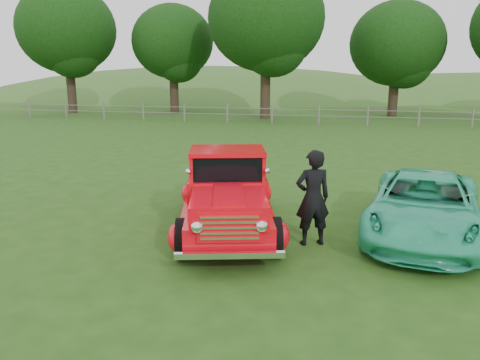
% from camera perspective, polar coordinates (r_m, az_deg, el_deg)
% --- Properties ---
extents(ground, '(140.00, 140.00, 0.00)m').
position_cam_1_polar(ground, '(8.99, -0.12, -8.64)').
color(ground, '#234913').
rests_on(ground, ground).
extents(distant_hills, '(116.00, 60.00, 18.00)m').
position_cam_1_polar(distant_hills, '(68.31, 8.10, 6.42)').
color(distant_hills, '#355B21').
rests_on(distant_hills, ground).
extents(fence_line, '(48.00, 0.12, 1.20)m').
position_cam_1_polar(fence_line, '(30.30, 9.59, 7.82)').
color(fence_line, '#6D645C').
rests_on(fence_line, ground).
extents(tree_far_west, '(7.60, 7.60, 9.93)m').
position_cam_1_polar(tree_far_west, '(40.67, -20.38, 16.83)').
color(tree_far_west, '#2F2017').
rests_on(tree_far_west, ground).
extents(tree_mid_west, '(6.40, 6.40, 8.46)m').
position_cam_1_polar(tree_mid_west, '(38.77, -8.21, 16.32)').
color(tree_mid_west, '#2F2017').
rests_on(tree_mid_west, ground).
extents(tree_near_west, '(8.00, 8.00, 10.42)m').
position_cam_1_polar(tree_near_west, '(33.82, 3.21, 19.03)').
color(tree_near_west, '#2F2017').
rests_on(tree_near_west, ground).
extents(tree_near_east, '(6.80, 6.80, 8.33)m').
position_cam_1_polar(tree_near_east, '(37.29, 18.60, 15.45)').
color(tree_near_east, '#2F2017').
rests_on(tree_near_east, ground).
extents(red_pickup, '(3.16, 5.27, 1.78)m').
position_cam_1_polar(red_pickup, '(9.86, -1.54, -1.77)').
color(red_pickup, black).
rests_on(red_pickup, ground).
extents(teal_sedan, '(2.87, 4.93, 1.29)m').
position_cam_1_polar(teal_sedan, '(10.29, 21.57, -2.96)').
color(teal_sedan, '#30C291').
rests_on(teal_sedan, ground).
extents(man, '(0.81, 0.69, 1.89)m').
position_cam_1_polar(man, '(9.15, 8.86, -2.16)').
color(man, black).
rests_on(man, ground).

